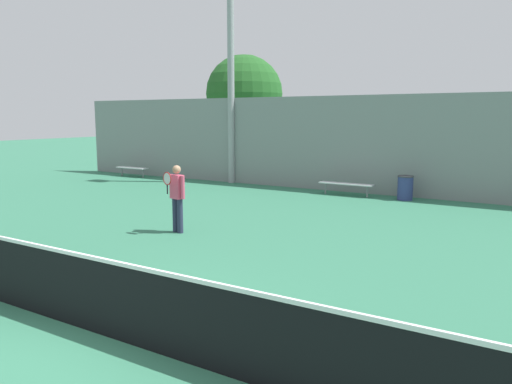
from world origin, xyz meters
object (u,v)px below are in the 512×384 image
(tennis_net, at_px, (102,296))
(tennis_player, at_px, (177,195))
(bench_courtside_far, at_px, (132,168))
(tree_green_tall, at_px, (244,94))
(light_pole_near_left, at_px, (231,60))
(trash_bin, at_px, (405,188))
(bench_courtside_near, at_px, (346,184))

(tennis_net, xyz_separation_m, tennis_player, (-2.95, 4.90, 0.39))
(tennis_net, relative_size, bench_courtside_far, 7.15)
(tree_green_tall, bearing_deg, light_pole_near_left, -61.33)
(tennis_player, distance_m, light_pole_near_left, 10.06)
(tennis_player, distance_m, trash_bin, 8.35)
(bench_courtside_far, relative_size, trash_bin, 2.08)
(tennis_net, bearing_deg, tennis_player, 121.07)
(bench_courtside_near, height_order, tree_green_tall, tree_green_tall)
(bench_courtside_far, bearing_deg, bench_courtside_near, -0.00)
(bench_courtside_far, height_order, light_pole_near_left, light_pole_near_left)
(bench_courtside_near, distance_m, tree_green_tall, 11.81)
(tennis_player, xyz_separation_m, trash_bin, (3.38, 7.62, -0.50))
(bench_courtside_far, xyz_separation_m, tree_green_tall, (1.65, 6.98, 3.59))
(bench_courtside_near, bearing_deg, tennis_player, -100.16)
(tennis_player, height_order, bench_courtside_near, tennis_player)
(tennis_player, xyz_separation_m, bench_courtside_far, (-9.13, 7.48, -0.52))
(tennis_net, height_order, bench_courtside_near, tennis_net)
(trash_bin, relative_size, tree_green_tall, 0.13)
(bench_courtside_near, bearing_deg, tennis_net, -82.59)
(tennis_player, distance_m, bench_courtside_near, 7.62)
(tennis_net, xyz_separation_m, tree_green_tall, (-10.43, 19.37, 3.47))
(tennis_net, relative_size, trash_bin, 14.83)
(tree_green_tall, bearing_deg, bench_courtside_near, -38.38)
(trash_bin, bearing_deg, tree_green_tall, 147.76)
(bench_courtside_near, relative_size, tree_green_tall, 0.32)
(tennis_net, bearing_deg, light_pole_near_left, 118.12)
(tennis_player, bearing_deg, bench_courtside_far, 153.31)
(bench_courtside_far, distance_m, trash_bin, 12.51)
(tennis_net, xyz_separation_m, trash_bin, (0.43, 12.52, -0.11))
(trash_bin, bearing_deg, tennis_net, -91.96)
(tennis_net, relative_size, light_pole_near_left, 1.38)
(bench_courtside_near, distance_m, bench_courtside_far, 10.47)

